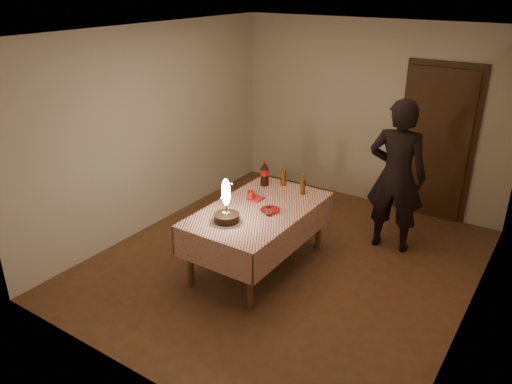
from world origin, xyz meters
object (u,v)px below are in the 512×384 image
at_px(amber_bottle_left, 284,176).
at_px(red_plate, 270,210).
at_px(clear_cup, 269,211).
at_px(amber_bottle_right, 303,185).
at_px(birthday_cake, 227,211).
at_px(photographer, 397,176).
at_px(red_cup, 251,195).
at_px(cola_bottle, 265,174).
at_px(dining_table, 258,216).

bearing_deg(amber_bottle_left, red_plate, -70.34).
relative_size(clear_cup, amber_bottle_right, 0.35).
bearing_deg(birthday_cake, red_plate, 64.66).
relative_size(clear_cup, photographer, 0.05).
distance_m(red_plate, photographer, 1.60).
distance_m(amber_bottle_left, photographer, 1.34).
height_order(red_cup, cola_bottle, cola_bottle).
xyz_separation_m(birthday_cake, amber_bottle_right, (0.31, 1.08, -0.00)).
bearing_deg(amber_bottle_right, cola_bottle, -177.40).
bearing_deg(birthday_cake, amber_bottle_left, 90.80).
bearing_deg(clear_cup, amber_bottle_left, 110.55).
height_order(red_plate, clear_cup, clear_cup).
height_order(birthday_cake, red_plate, birthday_cake).
bearing_deg(cola_bottle, red_cup, -77.47).
bearing_deg(amber_bottle_left, amber_bottle_right, -17.95).
relative_size(red_cup, amber_bottle_left, 0.39).
distance_m(amber_bottle_left, amber_bottle_right, 0.35).
height_order(red_plate, red_cup, red_cup).
bearing_deg(cola_bottle, red_plate, -52.02).
relative_size(red_plate, cola_bottle, 0.69).
xyz_separation_m(birthday_cake, red_plate, (0.23, 0.49, -0.12)).
distance_m(dining_table, amber_bottle_left, 0.77).
height_order(clear_cup, amber_bottle_right, amber_bottle_right).
relative_size(dining_table, red_plate, 7.82).
xyz_separation_m(birthday_cake, clear_cup, (0.29, 0.37, -0.08)).
bearing_deg(clear_cup, birthday_cake, -127.60).
distance_m(clear_cup, cola_bottle, 0.85).
relative_size(birthday_cake, amber_bottle_right, 1.89).
bearing_deg(red_plate, photographer, 52.34).
height_order(dining_table, clear_cup, clear_cup).
bearing_deg(amber_bottle_left, dining_table, -81.03).
distance_m(clear_cup, amber_bottle_left, 0.87).
xyz_separation_m(birthday_cake, amber_bottle_left, (-0.02, 1.19, -0.00)).
bearing_deg(amber_bottle_right, birthday_cake, -106.20).
xyz_separation_m(dining_table, red_plate, (0.13, 0.03, 0.10)).
distance_m(clear_cup, amber_bottle_right, 0.71).
bearing_deg(dining_table, cola_bottle, 117.17).
distance_m(birthday_cake, amber_bottle_right, 1.12).
height_order(dining_table, amber_bottle_left, amber_bottle_left).
height_order(dining_table, amber_bottle_right, amber_bottle_right).
distance_m(dining_table, amber_bottle_right, 0.69).
relative_size(clear_cup, amber_bottle_left, 0.35).
bearing_deg(dining_table, photographer, 49.49).
relative_size(red_plate, photographer, 0.12).
distance_m(birthday_cake, red_cup, 0.62).
xyz_separation_m(birthday_cake, photographer, (1.20, 1.74, 0.08)).
height_order(dining_table, red_cup, red_cup).
height_order(amber_bottle_left, amber_bottle_right, same).
relative_size(dining_table, photographer, 0.92).
xyz_separation_m(dining_table, birthday_cake, (-0.10, -0.45, 0.22)).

